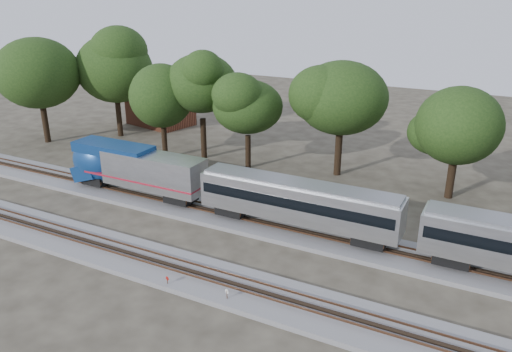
% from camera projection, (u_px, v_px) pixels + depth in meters
% --- Properties ---
extents(ground, '(160.00, 160.00, 0.00)m').
position_uv_depth(ground, '(189.00, 245.00, 42.13)').
color(ground, '#383328').
rests_on(ground, ground).
extents(track_far, '(160.00, 5.00, 0.73)m').
position_uv_depth(track_far, '(225.00, 216.00, 47.05)').
color(track_far, slate).
rests_on(track_far, ground).
extents(track_near, '(160.00, 5.00, 0.73)m').
position_uv_depth(track_near, '(159.00, 265.00, 38.73)').
color(track_near, slate).
rests_on(track_near, ground).
extents(switch_stand_red, '(0.31, 0.11, 0.99)m').
position_uv_depth(switch_stand_red, '(167.00, 281.00, 35.84)').
color(switch_stand_red, '#512D19').
rests_on(switch_stand_red, ground).
extents(switch_stand_white, '(0.34, 0.18, 1.13)m').
position_uv_depth(switch_stand_white, '(227.00, 294.00, 34.12)').
color(switch_stand_white, '#512D19').
rests_on(switch_stand_white, ground).
extents(switch_lever, '(0.52, 0.34, 0.30)m').
position_uv_depth(switch_lever, '(224.00, 300.00, 34.44)').
color(switch_lever, '#512D19').
rests_on(switch_lever, ground).
extents(brick_building, '(10.74, 8.60, 4.57)m').
position_uv_depth(brick_building, '(160.00, 110.00, 78.44)').
color(brick_building, brown).
rests_on(brick_building, ground).
extents(tree_0, '(9.76, 9.76, 13.75)m').
position_uv_depth(tree_0, '(38.00, 73.00, 66.87)').
color(tree_0, black).
rests_on(tree_0, ground).
extents(tree_1, '(9.83, 9.83, 13.86)m').
position_uv_depth(tree_1, '(114.00, 69.00, 69.70)').
color(tree_1, black).
rests_on(tree_1, ground).
extents(tree_2, '(8.06, 8.06, 11.36)m').
position_uv_depth(tree_2, '(161.00, 96.00, 61.07)').
color(tree_2, black).
rests_on(tree_2, ground).
extents(tree_3, '(9.63, 9.63, 13.58)m').
position_uv_depth(tree_3, '(201.00, 83.00, 60.41)').
color(tree_3, black).
rests_on(tree_3, ground).
extents(tree_4, '(7.60, 7.60, 10.72)m').
position_uv_depth(tree_4, '(248.00, 107.00, 57.55)').
color(tree_4, black).
rests_on(tree_4, ground).
extents(tree_5, '(9.15, 9.15, 12.90)m').
position_uv_depth(tree_5, '(342.00, 98.00, 54.82)').
color(tree_5, black).
rests_on(tree_5, ground).
extents(tree_6, '(7.82, 7.82, 11.02)m').
position_uv_depth(tree_6, '(459.00, 125.00, 48.99)').
color(tree_6, black).
rests_on(tree_6, ground).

